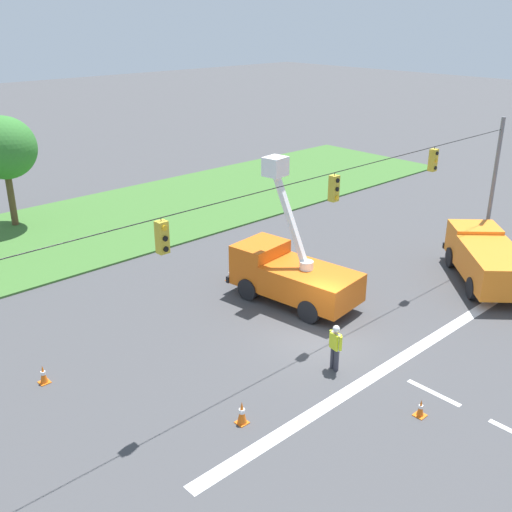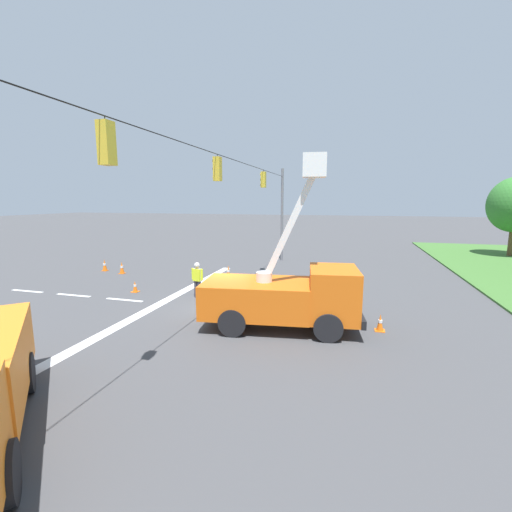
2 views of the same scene
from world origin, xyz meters
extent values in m
plane|color=#424244|center=(0.00, 0.00, 0.00)|extent=(200.00, 200.00, 0.00)
cube|color=#3D6B2D|center=(0.00, 18.00, 0.05)|extent=(56.00, 12.00, 0.10)
cube|color=silver|center=(0.00, -3.11, 0.00)|extent=(17.60, 0.50, 0.01)
cube|color=silver|center=(0.00, -5.11, 0.00)|extent=(0.20, 2.00, 0.01)
cylinder|color=slate|center=(13.00, 0.00, 3.60)|extent=(0.20, 0.20, 7.20)
cylinder|color=black|center=(0.00, 0.00, 6.60)|extent=(26.00, 0.03, 0.03)
cylinder|color=black|center=(-7.10, 0.00, 6.55)|extent=(0.02, 0.02, 0.10)
cube|color=gold|center=(-7.10, 0.00, 6.02)|extent=(0.32, 0.28, 0.96)
cylinder|color=yellow|center=(-7.10, -0.16, 6.34)|extent=(0.16, 0.05, 0.16)
cylinder|color=black|center=(-7.10, -0.16, 6.02)|extent=(0.16, 0.05, 0.16)
cylinder|color=black|center=(-7.10, -0.16, 5.70)|extent=(0.16, 0.05, 0.16)
cylinder|color=black|center=(0.38, 0.00, 6.55)|extent=(0.02, 0.02, 0.10)
cube|color=gold|center=(0.38, 0.00, 6.02)|extent=(0.32, 0.28, 0.96)
cylinder|color=black|center=(0.38, -0.16, 6.34)|extent=(0.16, 0.05, 0.16)
cylinder|color=black|center=(0.38, -0.16, 6.02)|extent=(0.16, 0.05, 0.16)
cylinder|color=yellow|center=(0.38, -0.16, 5.70)|extent=(0.16, 0.05, 0.16)
cylinder|color=black|center=(6.94, 0.00, 6.55)|extent=(0.02, 0.02, 0.10)
cube|color=gold|center=(6.94, 0.00, 6.02)|extent=(0.32, 0.28, 0.96)
cylinder|color=black|center=(6.94, -0.16, 6.34)|extent=(0.16, 0.05, 0.16)
cylinder|color=yellow|center=(6.94, -0.16, 6.02)|extent=(0.16, 0.05, 0.16)
cylinder|color=black|center=(6.94, -0.16, 5.70)|extent=(0.16, 0.05, 0.16)
cylinder|color=brown|center=(-3.47, 21.32, 1.58)|extent=(0.39, 0.39, 3.17)
ellipsoid|color=#33752D|center=(-3.47, 21.32, 4.74)|extent=(3.71, 3.94, 3.61)
cube|color=orange|center=(1.60, 1.99, 1.13)|extent=(2.96, 4.26, 1.25)
cube|color=orange|center=(1.23, 4.81, 1.41)|extent=(2.56, 1.99, 1.83)
cube|color=#1E2838|center=(1.16, 5.40, 1.73)|extent=(2.09, 0.37, 0.82)
cube|color=black|center=(1.11, 5.73, 0.65)|extent=(2.46, 0.48, 0.30)
cylinder|color=black|center=(0.14, 4.43, 0.50)|extent=(0.41, 1.03, 1.00)
cylinder|color=black|center=(2.39, 4.73, 0.50)|extent=(0.41, 1.03, 1.00)
cylinder|color=black|center=(0.57, 1.14, 0.50)|extent=(0.41, 1.03, 1.00)
cylinder|color=black|center=(2.82, 1.44, 0.50)|extent=(0.41, 1.03, 1.00)
cylinder|color=silver|center=(1.56, 2.27, 1.93)|extent=(0.60, 0.60, 0.36)
cube|color=white|center=(1.45, 3.14, 3.73)|extent=(0.49, 1.98, 4.05)
cube|color=white|center=(1.34, 4.01, 5.95)|extent=(1.00, 0.91, 0.80)
cube|color=orange|center=(8.89, -2.51, 1.23)|extent=(4.75, 4.75, 1.46)
cube|color=orange|center=(11.09, -0.31, 1.32)|extent=(2.93, 2.93, 1.63)
cube|color=#1E2838|center=(11.56, 0.15, 1.60)|extent=(1.49, 1.49, 0.73)
cube|color=black|center=(11.81, 0.41, 0.65)|extent=(1.79, 1.79, 0.30)
cylinder|color=black|center=(10.15, 0.29, 0.50)|extent=(0.91, 0.90, 1.00)
cylinder|color=black|center=(11.69, -1.25, 0.50)|extent=(0.91, 0.90, 1.00)
cylinder|color=black|center=(7.57, -2.29, 0.50)|extent=(0.91, 0.90, 1.00)
cylinder|color=#383842|center=(-1.33, -1.76, 0.42)|extent=(0.18, 0.18, 0.85)
cylinder|color=#383842|center=(-1.37, -1.96, 0.42)|extent=(0.18, 0.18, 0.85)
cube|color=#D8EA26|center=(-1.35, -1.86, 1.15)|extent=(0.31, 0.44, 0.60)
cube|color=silver|center=(-1.35, -1.86, 1.15)|extent=(0.15, 0.43, 0.62)
cylinder|color=#D8EA26|center=(-1.30, -1.59, 1.18)|extent=(0.11, 0.11, 0.55)
cylinder|color=#D8EA26|center=(-1.40, -2.13, 1.18)|extent=(0.11, 0.11, 0.55)
sphere|color=tan|center=(-1.35, -1.86, 1.58)|extent=(0.22, 0.22, 0.22)
sphere|color=white|center=(-1.35, -1.86, 1.64)|extent=(0.26, 0.26, 0.26)
cube|color=orange|center=(0.87, 6.51, 0.01)|extent=(0.36, 0.36, 0.03)
cone|color=orange|center=(0.87, 6.51, 0.34)|extent=(0.24, 0.24, 0.61)
cylinder|color=white|center=(0.87, 6.51, 0.37)|extent=(0.15, 0.15, 0.11)
cube|color=orange|center=(-5.82, -1.90, 0.01)|extent=(0.36, 0.36, 0.03)
cone|color=orange|center=(-5.82, -1.90, 0.41)|extent=(0.31, 0.31, 0.76)
cylinder|color=white|center=(-5.82, -1.90, 0.45)|extent=(0.19, 0.19, 0.14)
cube|color=orange|center=(-9.41, 4.41, 0.01)|extent=(0.36, 0.36, 0.03)
cone|color=orange|center=(-9.41, 4.41, 0.36)|extent=(0.26, 0.26, 0.66)
cylinder|color=white|center=(-9.41, 4.41, 0.39)|extent=(0.16, 0.16, 0.12)
cube|color=orange|center=(-1.41, -5.48, 0.01)|extent=(0.36, 0.36, 0.03)
cone|color=orange|center=(-1.41, -5.48, 0.32)|extent=(0.23, 0.23, 0.57)
cylinder|color=white|center=(-1.41, -5.48, 0.35)|extent=(0.14, 0.14, 0.10)
camera|label=1|loc=(-15.94, -13.49, 11.94)|focal=42.00mm
camera|label=2|loc=(13.67, 5.36, 4.76)|focal=24.00mm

